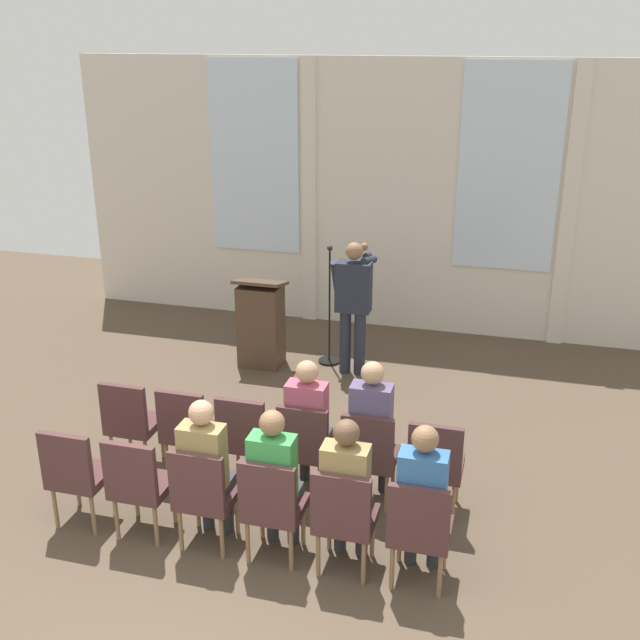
{
  "coord_description": "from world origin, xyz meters",
  "views": [
    {
      "loc": [
        1.99,
        -3.69,
        3.99
      ],
      "look_at": [
        0.03,
        3.48,
        1.17
      ],
      "focal_mm": 42.66,
      "sensor_mm": 36.0,
      "label": 1
    }
  ],
  "objects_px": {
    "chair_r1_c2": "(203,492)",
    "audience_r1_c3": "(275,476)",
    "chair_r0_c0": "(131,419)",
    "lectern": "(261,324)",
    "audience_r0_c3": "(308,420)",
    "chair_r1_c3": "(272,503)",
    "speaker": "(353,299)",
    "audience_r1_c4": "(347,486)",
    "chair_r0_c2": "(245,435)",
    "chair_r0_c5": "(436,462)",
    "chair_r1_c1": "(138,481)",
    "chair_r1_c4": "(344,514)",
    "chair_r1_c0": "(76,471)",
    "mic_stand": "(329,338)",
    "chair_r1_c5": "(420,527)",
    "audience_r1_c5": "(422,496)",
    "audience_r1_c2": "(206,465)",
    "chair_r0_c3": "(306,443)",
    "audience_r0_c4": "(372,425)",
    "chair_r0_c1": "(187,427)",
    "chair_r0_c4": "(369,452)"
  },
  "relations": [
    {
      "from": "chair_r1_c3",
      "to": "audience_r1_c2",
      "type": "bearing_deg",
      "value": 172.05
    },
    {
      "from": "audience_r0_c3",
      "to": "chair_r1_c4",
      "type": "bearing_deg",
      "value": -60.6
    },
    {
      "from": "chair_r1_c1",
      "to": "audience_r1_c5",
      "type": "bearing_deg",
      "value": 1.96
    },
    {
      "from": "lectern",
      "to": "audience_r1_c2",
      "type": "height_order",
      "value": "audience_r1_c2"
    },
    {
      "from": "chair_r1_c0",
      "to": "chair_r1_c5",
      "type": "bearing_deg",
      "value": 0.0
    },
    {
      "from": "chair_r1_c2",
      "to": "audience_r1_c3",
      "type": "xyz_separation_m",
      "value": [
        0.58,
        0.08,
        0.2
      ]
    },
    {
      "from": "audience_r1_c3",
      "to": "audience_r0_c4",
      "type": "bearing_deg",
      "value": 58.46
    },
    {
      "from": "chair_r0_c4",
      "to": "chair_r1_c3",
      "type": "bearing_deg",
      "value": -121.45
    },
    {
      "from": "speaker",
      "to": "chair_r1_c1",
      "type": "bearing_deg",
      "value": -104.63
    },
    {
      "from": "lectern",
      "to": "audience_r0_c3",
      "type": "height_order",
      "value": "audience_r0_c3"
    },
    {
      "from": "lectern",
      "to": "audience_r1_c5",
      "type": "relative_size",
      "value": 0.86
    },
    {
      "from": "audience_r0_c4",
      "to": "chair_r1_c1",
      "type": "bearing_deg",
      "value": -149.46
    },
    {
      "from": "audience_r1_c2",
      "to": "chair_r1_c4",
      "type": "relative_size",
      "value": 1.41
    },
    {
      "from": "chair_r0_c0",
      "to": "lectern",
      "type": "bearing_deg",
      "value": 82.09
    },
    {
      "from": "chair_r0_c2",
      "to": "chair_r1_c3",
      "type": "bearing_deg",
      "value": -58.55
    },
    {
      "from": "audience_r1_c4",
      "to": "audience_r1_c3",
      "type": "bearing_deg",
      "value": 179.98
    },
    {
      "from": "chair_r1_c2",
      "to": "chair_r1_c4",
      "type": "bearing_deg",
      "value": 0.0
    },
    {
      "from": "chair_r0_c0",
      "to": "audience_r0_c3",
      "type": "bearing_deg",
      "value": 2.67
    },
    {
      "from": "chair_r0_c3",
      "to": "audience_r1_c4",
      "type": "relative_size",
      "value": 0.71
    },
    {
      "from": "audience_r0_c3",
      "to": "chair_r1_c3",
      "type": "bearing_deg",
      "value": -90.0
    },
    {
      "from": "chair_r0_c2",
      "to": "audience_r0_c4",
      "type": "height_order",
      "value": "audience_r0_c4"
    },
    {
      "from": "chair_r0_c5",
      "to": "audience_r1_c5",
      "type": "height_order",
      "value": "audience_r1_c5"
    },
    {
      "from": "speaker",
      "to": "audience_r1_c4",
      "type": "distance_m",
      "value": 3.7
    },
    {
      "from": "speaker",
      "to": "chair_r0_c5",
      "type": "xyz_separation_m",
      "value": [
        1.36,
        -2.74,
        -0.44
      ]
    },
    {
      "from": "chair_r0_c5",
      "to": "chair_r1_c3",
      "type": "bearing_deg",
      "value": -140.73
    },
    {
      "from": "chair_r1_c4",
      "to": "audience_r1_c4",
      "type": "xyz_separation_m",
      "value": [
        -0.0,
        0.08,
        0.2
      ]
    },
    {
      "from": "chair_r0_c5",
      "to": "chair_r1_c4",
      "type": "relative_size",
      "value": 1.0
    },
    {
      "from": "chair_r0_c1",
      "to": "chair_r0_c5",
      "type": "height_order",
      "value": "same"
    },
    {
      "from": "chair_r0_c2",
      "to": "audience_r1_c4",
      "type": "xyz_separation_m",
      "value": [
        1.16,
        -0.87,
        0.2
      ]
    },
    {
      "from": "mic_stand",
      "to": "audience_r0_c4",
      "type": "xyz_separation_m",
      "value": [
        1.13,
        -2.88,
        0.43
      ]
    },
    {
      "from": "mic_stand",
      "to": "chair_r1_c4",
      "type": "xyz_separation_m",
      "value": [
        1.13,
        -3.91,
        0.2
      ]
    },
    {
      "from": "audience_r0_c3",
      "to": "audience_r1_c2",
      "type": "xyz_separation_m",
      "value": [
        -0.58,
        -0.95,
        0.0
      ]
    },
    {
      "from": "chair_r1_c2",
      "to": "chair_r0_c0",
      "type": "bearing_deg",
      "value": 140.73
    },
    {
      "from": "audience_r1_c3",
      "to": "chair_r1_c4",
      "type": "bearing_deg",
      "value": -7.99
    },
    {
      "from": "chair_r0_c5",
      "to": "audience_r1_c2",
      "type": "relative_size",
      "value": 0.71
    },
    {
      "from": "audience_r0_c3",
      "to": "chair_r0_c5",
      "type": "height_order",
      "value": "audience_r0_c3"
    },
    {
      "from": "speaker",
      "to": "chair_r1_c3",
      "type": "xyz_separation_m",
      "value": [
        0.2,
        -3.69,
        -0.44
      ]
    },
    {
      "from": "chair_r1_c5",
      "to": "audience_r1_c3",
      "type": "bearing_deg",
      "value": 175.99
    },
    {
      "from": "audience_r1_c3",
      "to": "chair_r0_c3",
      "type": "bearing_deg",
      "value": 90.0
    },
    {
      "from": "chair_r0_c5",
      "to": "chair_r1_c1",
      "type": "distance_m",
      "value": 2.51
    },
    {
      "from": "mic_stand",
      "to": "chair_r1_c5",
      "type": "height_order",
      "value": "mic_stand"
    },
    {
      "from": "chair_r0_c3",
      "to": "audience_r1_c3",
      "type": "xyz_separation_m",
      "value": [
        -0.0,
        -0.87,
        0.2
      ]
    },
    {
      "from": "chair_r0_c2",
      "to": "chair_r0_c0",
      "type": "bearing_deg",
      "value": 180.0
    },
    {
      "from": "audience_r0_c3",
      "to": "chair_r1_c0",
      "type": "xyz_separation_m",
      "value": [
        -1.74,
        -1.03,
        -0.2
      ]
    },
    {
      "from": "chair_r1_c2",
      "to": "chair_r1_c4",
      "type": "xyz_separation_m",
      "value": [
        1.16,
        0.0,
        0.0
      ]
    },
    {
      "from": "lectern",
      "to": "chair_r1_c4",
      "type": "height_order",
      "value": "lectern"
    },
    {
      "from": "chair_r1_c3",
      "to": "audience_r1_c4",
      "type": "distance_m",
      "value": 0.62
    },
    {
      "from": "chair_r0_c1",
      "to": "audience_r0_c3",
      "type": "xyz_separation_m",
      "value": [
        1.16,
        0.08,
        0.2
      ]
    },
    {
      "from": "chair_r0_c1",
      "to": "audience_r1_c3",
      "type": "height_order",
      "value": "audience_r1_c3"
    },
    {
      "from": "speaker",
      "to": "chair_r1_c4",
      "type": "distance_m",
      "value": 3.8
    }
  ]
}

